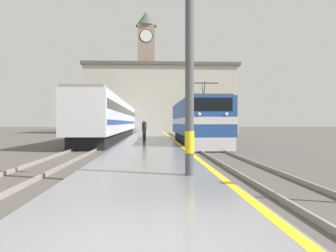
{
  "coord_description": "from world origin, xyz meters",
  "views": [
    {
      "loc": [
        0.12,
        -3.99,
        1.77
      ],
      "look_at": [
        1.66,
        26.7,
        1.45
      ],
      "focal_mm": 35.0,
      "sensor_mm": 36.0,
      "label": 1
    }
  ],
  "objects_px": {
    "passenger_train": "(121,120)",
    "person_on_platform": "(144,130)",
    "catenary_mast": "(194,26)",
    "clock_tower": "(146,68)",
    "locomotive_train": "(197,122)"
  },
  "relations": [
    {
      "from": "passenger_train",
      "to": "person_on_platform",
      "type": "relative_size",
      "value": 29.37
    },
    {
      "from": "locomotive_train",
      "to": "passenger_train",
      "type": "height_order",
      "value": "locomotive_train"
    },
    {
      "from": "clock_tower",
      "to": "passenger_train",
      "type": "bearing_deg",
      "value": -96.95
    },
    {
      "from": "locomotive_train",
      "to": "clock_tower",
      "type": "xyz_separation_m",
      "value": [
        -4.69,
        43.51,
        11.54
      ]
    },
    {
      "from": "person_on_platform",
      "to": "clock_tower",
      "type": "bearing_deg",
      "value": 90.71
    },
    {
      "from": "locomotive_train",
      "to": "person_on_platform",
      "type": "xyz_separation_m",
      "value": [
        -4.14,
        -0.69,
        -0.59
      ]
    },
    {
      "from": "passenger_train",
      "to": "person_on_platform",
      "type": "xyz_separation_m",
      "value": [
        3.59,
        -19.24,
        -0.96
      ]
    },
    {
      "from": "locomotive_train",
      "to": "passenger_train",
      "type": "bearing_deg",
      "value": 112.62
    },
    {
      "from": "catenary_mast",
      "to": "clock_tower",
      "type": "height_order",
      "value": "clock_tower"
    },
    {
      "from": "locomotive_train",
      "to": "passenger_train",
      "type": "distance_m",
      "value": 20.1
    },
    {
      "from": "person_on_platform",
      "to": "clock_tower",
      "type": "height_order",
      "value": "clock_tower"
    },
    {
      "from": "passenger_train",
      "to": "catenary_mast",
      "type": "xyz_separation_m",
      "value": [
        5.31,
        -35.53,
        2.2
      ]
    },
    {
      "from": "passenger_train",
      "to": "catenary_mast",
      "type": "distance_m",
      "value": 35.99
    },
    {
      "from": "passenger_train",
      "to": "catenary_mast",
      "type": "height_order",
      "value": "catenary_mast"
    },
    {
      "from": "catenary_mast",
      "to": "person_on_platform",
      "type": "distance_m",
      "value": 16.68
    }
  ]
}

